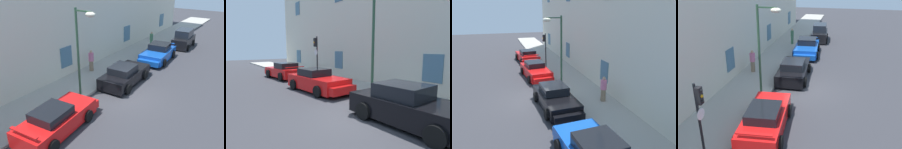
{
  "view_description": "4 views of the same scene",
  "coord_description": "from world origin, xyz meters",
  "views": [
    {
      "loc": [
        -11.54,
        -6.71,
        7.31
      ],
      "look_at": [
        -0.13,
        1.06,
        1.26
      ],
      "focal_mm": 37.86,
      "sensor_mm": 36.0,
      "label": 1
    },
    {
      "loc": [
        5.44,
        -4.76,
        2.7
      ],
      "look_at": [
        -2.32,
        0.71,
        1.37
      ],
      "focal_mm": 31.14,
      "sensor_mm": 36.0,
      "label": 2
    },
    {
      "loc": [
        14.12,
        -2.2,
        6.2
      ],
      "look_at": [
        -0.69,
        2.34,
        1.42
      ],
      "focal_mm": 36.15,
      "sensor_mm": 36.0,
      "label": 3
    },
    {
      "loc": [
        -14.67,
        -2.46,
        7.1
      ],
      "look_at": [
        -1.95,
        0.55,
        1.72
      ],
      "focal_mm": 40.06,
      "sensor_mm": 36.0,
      "label": 4
    }
  ],
  "objects": [
    {
      "name": "ground_plane",
      "position": [
        0.0,
        0.0,
        0.0
      ],
      "size": [
        80.0,
        80.0,
        0.0
      ],
      "primitive_type": "plane",
      "color": "#333338"
    },
    {
      "name": "pedestrian_admiring",
      "position": [
        1.74,
        4.29,
        0.98
      ],
      "size": [
        0.55,
        0.55,
        1.67
      ],
      "color": "#8C7259",
      "rests_on": "sidewalk"
    },
    {
      "name": "street_lamp",
      "position": [
        -1.69,
        2.0,
        3.87
      ],
      "size": [
        0.44,
        1.42,
        5.36
      ],
      "color": "#2D5138",
      "rests_on": "sidewalk"
    },
    {
      "name": "sidewalk",
      "position": [
        0.0,
        3.58,
        0.07
      ],
      "size": [
        60.0,
        3.24,
        0.14
      ],
      "primitive_type": "cube",
      "color": "#A8A399",
      "rests_on": "ground"
    },
    {
      "name": "sportscar_tail_end",
      "position": [
        7.11,
        1.14,
        0.63
      ],
      "size": [
        4.65,
        2.49,
        1.46
      ],
      "color": "#144CB2",
      "rests_on": "ground"
    },
    {
      "name": "pedestrian_strolling",
      "position": [
        10.08,
        3.18,
        0.96
      ],
      "size": [
        0.37,
        0.37,
        1.61
      ],
      "color": "#4C7F59",
      "rests_on": "sidewalk"
    },
    {
      "name": "hatchback_parked",
      "position": [
        12.48,
        0.61,
        0.83
      ],
      "size": [
        3.84,
        1.95,
        1.85
      ],
      "color": "black",
      "rests_on": "ground"
    },
    {
      "name": "sportscar_white_middle",
      "position": [
        1.69,
        1.11,
        0.61
      ],
      "size": [
        4.81,
        2.3,
        1.41
      ],
      "color": "black",
      "rests_on": "ground"
    },
    {
      "name": "sportscar_yellow_flank",
      "position": [
        -4.84,
        1.03,
        0.6
      ],
      "size": [
        4.89,
        2.36,
        1.37
      ],
      "color": "red",
      "rests_on": "ground"
    }
  ]
}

